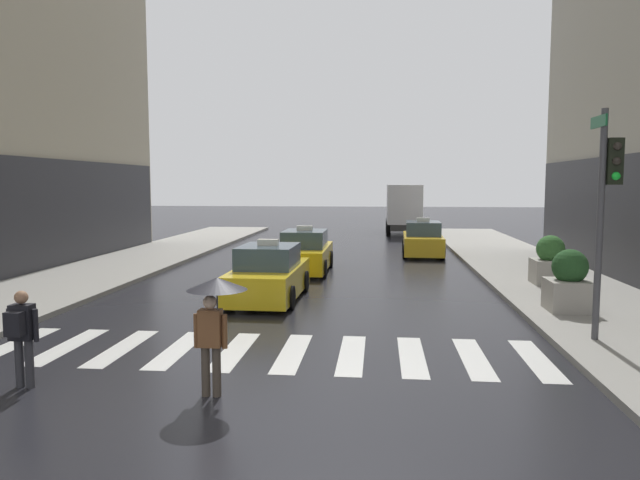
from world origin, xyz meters
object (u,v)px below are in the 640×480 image
box_truck (403,207)px  taxi_third (423,240)px  taxi_second (305,253)px  pedestrian_with_backpack (22,331)px  planter_mid_block (550,262)px  planter_near_corner (569,283)px  traffic_light_pole (606,192)px  pedestrian_with_umbrella (215,304)px  taxi_lead (269,275)px

box_truck → taxi_third: bearing=-87.8°
taxi_second → pedestrian_with_backpack: bearing=-102.8°
planter_mid_block → planter_near_corner: bearing=-99.4°
traffic_light_pole → planter_mid_block: traffic_light_pole is taller
planter_near_corner → planter_mid_block: same height
taxi_third → box_truck: box_truck is taller
taxi_second → pedestrian_with_umbrella: size_ratio=2.34×
pedestrian_with_backpack → planter_mid_block: (11.50, 10.62, -0.10)m
pedestrian_with_backpack → taxi_third: bearing=67.4°
box_truck → pedestrian_with_umbrella: box_truck is taller
taxi_third → planter_mid_block: bearing=-68.1°
taxi_lead → planter_near_corner: 8.25m
planter_mid_block → box_truck: bearing=100.8°
traffic_light_pole → pedestrian_with_backpack: traffic_light_pole is taller
taxi_lead → taxi_third: size_ratio=1.00×
pedestrian_with_umbrella → taxi_lead: bearing=94.6°
traffic_light_pole → pedestrian_with_umbrella: bearing=-153.2°
pedestrian_with_backpack → pedestrian_with_umbrella: bearing=-0.8°
taxi_lead → planter_mid_block: taxi_lead is taller
traffic_light_pole → taxi_third: size_ratio=1.05×
taxi_third → pedestrian_with_umbrella: bearing=-103.7°
box_truck → pedestrian_with_backpack: bearing=-103.6°
taxi_third → planter_near_corner: bearing=-77.7°
planter_near_corner → pedestrian_with_umbrella: bearing=-139.1°
pedestrian_with_umbrella → planter_near_corner: (7.49, 6.50, -0.64)m
taxi_second → pedestrian_with_backpack: size_ratio=2.75×
traffic_light_pole → pedestrian_with_backpack: (-10.57, -3.61, -2.29)m
box_truck → planter_near_corner: size_ratio=4.72×
taxi_lead → planter_near_corner: (8.13, -1.43, 0.15)m
box_truck → planter_near_corner: 25.04m
taxi_third → box_truck: bearing=92.2°
planter_mid_block → taxi_second: bearing=161.5°
box_truck → planter_near_corner: box_truck is taller
traffic_light_pole → taxi_lead: (-7.88, 4.27, -2.53)m
box_truck → pedestrian_with_backpack: box_truck is taller
taxi_second → pedestrian_with_backpack: (-3.05, -13.44, 0.25)m
traffic_light_pole → planter_near_corner: traffic_light_pole is taller
pedestrian_with_umbrella → planter_mid_block: size_ratio=1.21×
taxi_lead → pedestrian_with_umbrella: size_ratio=2.36×
taxi_second → box_truck: size_ratio=0.60×
planter_mid_block → pedestrian_with_backpack: bearing=-137.3°
box_truck → pedestrian_with_backpack: (-7.55, -31.26, -0.88)m
pedestrian_with_backpack → box_truck: bearing=76.4°
pedestrian_with_backpack → planter_mid_block: size_ratio=1.03×
taxi_third → pedestrian_with_umbrella: size_ratio=2.36×
traffic_light_pole → taxi_third: bearing=99.3°
pedestrian_with_backpack → planter_mid_block: 15.65m
taxi_lead → pedestrian_with_backpack: bearing=-108.8°
taxi_second → pedestrian_with_umbrella: (0.26, -13.49, 0.79)m
traffic_light_pole → pedestrian_with_backpack: bearing=-161.1°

